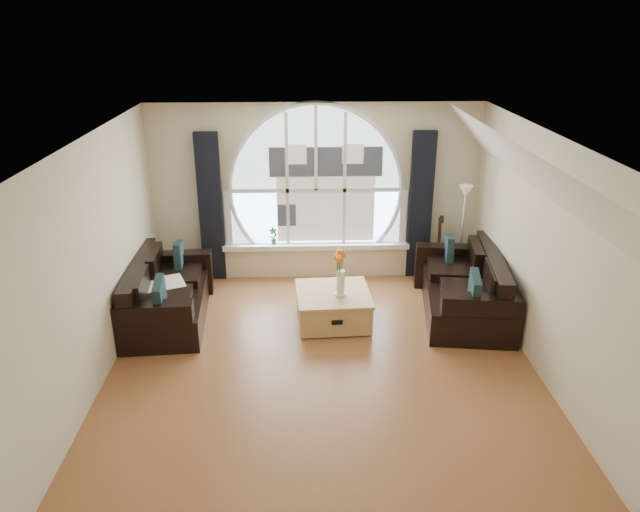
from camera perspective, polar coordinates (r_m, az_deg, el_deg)
The scene contains 21 objects.
ground at distance 7.21m, azimuth 0.25°, elevation -10.49°, with size 5.00×5.50×0.01m, color brown.
ceiling at distance 6.18m, azimuth 0.29°, elevation 11.08°, with size 5.00×5.50×0.01m, color silver.
wall_back at distance 9.17m, azimuth -0.40°, elevation 6.11°, with size 5.00×0.01×2.70m, color beige.
wall_front at distance 4.18m, azimuth 1.77°, elevation -15.25°, with size 5.00×0.01×2.70m, color beige.
wall_left at distance 6.95m, azimuth -20.79°, elevation -0.78°, with size 0.01×5.50×2.70m, color beige.
wall_right at distance 7.12m, azimuth 20.80°, elevation -0.24°, with size 0.01×5.50×2.70m, color beige.
attic_slope at distance 6.71m, azimuth 19.58°, elevation 7.64°, with size 0.92×5.50×0.72m, color silver.
arched_window at distance 9.07m, azimuth -0.40°, elevation 7.72°, with size 2.60×0.06×2.15m, color silver.
window_sill at distance 9.35m, azimuth -0.37°, elevation 0.99°, with size 2.90×0.22×0.08m, color white.
window_frame at distance 9.04m, azimuth -0.39°, elevation 7.68°, with size 2.76×0.08×2.15m, color white.
neighbor_house at distance 9.10m, azimuth 0.56°, elevation 6.95°, with size 1.70×0.02×1.50m, color silver.
curtain_left at distance 9.22m, azimuth -10.40°, elevation 4.51°, with size 0.35×0.12×2.30m, color black.
curtain_right at distance 9.30m, azimuth 9.57°, elevation 4.73°, with size 0.35×0.12×2.30m, color black.
sofa_left at distance 8.30m, azimuth -14.29°, elevation -3.41°, with size 0.95×1.89×0.84m, color black.
sofa_right at distance 8.45m, azimuth 13.46°, elevation -2.88°, with size 0.98×1.96×0.87m, color black.
coffee_chest at distance 8.07m, azimuth 1.26°, elevation -4.75°, with size 0.97×0.97×0.48m, color #B08349.
throw_blanket at distance 8.18m, azimuth -14.65°, elevation -3.08°, with size 0.55×0.55×0.10m, color silver.
vase_flowers at distance 7.74m, azimuth 2.01°, elevation -1.17°, with size 0.24×0.24×0.70m, color white.
floor_lamp at distance 9.09m, azimuth 13.36°, elevation 1.69°, with size 0.24×0.24×1.60m, color #B2B2B2.
guitar at distance 9.48m, azimuth 11.18°, elevation 0.98°, with size 0.36×0.24×1.06m, color brown.
potted_plant at distance 9.29m, azimuth -4.48°, elevation 1.94°, with size 0.14×0.10×0.27m, color #1E6023.
Camera 1 is at (-0.24, -6.06, 3.89)m, focal length 33.52 mm.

